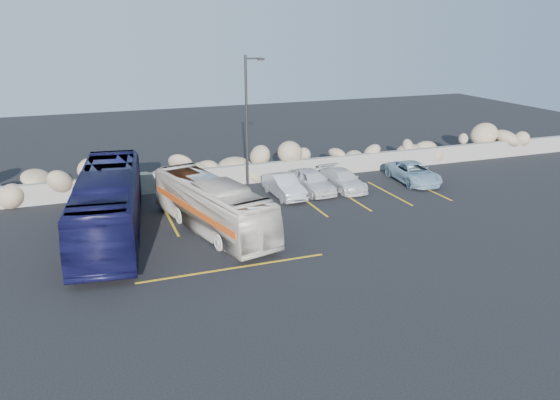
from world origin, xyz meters
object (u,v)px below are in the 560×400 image
object	(u,v)px
tour_coach	(109,204)
car_a	(312,181)
vintage_bus	(212,205)
car_c	(343,180)
car_d	(414,173)
lamppost	(248,123)
car_b	(284,186)

from	to	relation	value
tour_coach	car_a	world-z (taller)	tour_coach
car_a	vintage_bus	bearing A→B (deg)	-153.93
car_c	car_d	bearing A→B (deg)	-6.15
car_a	car_c	world-z (taller)	car_a
lamppost	tour_coach	world-z (taller)	lamppost
lamppost	car_a	bearing A→B (deg)	-10.10
lamppost	car_d	world-z (taller)	lamppost
car_d	car_c	bearing A→B (deg)	-178.34
car_b	car_d	distance (m)	8.73
car_c	vintage_bus	bearing A→B (deg)	-159.15
tour_coach	car_b	size ratio (longest dim) A/B	2.94
car_b	car_a	bearing A→B (deg)	4.73
tour_coach	car_d	world-z (taller)	tour_coach
car_c	car_a	bearing A→B (deg)	174.66
car_b	car_c	xyz separation A→B (m)	(3.90, 0.16, -0.06)
vintage_bus	car_d	bearing A→B (deg)	0.92
car_b	vintage_bus	bearing A→B (deg)	-146.07
vintage_bus	car_a	distance (m)	8.16
lamppost	car_d	xyz separation A→B (m)	(10.59, -1.03, -3.67)
lamppost	tour_coach	size ratio (longest dim) A/B	0.70
car_c	car_b	bearing A→B (deg)	179.40
car_b	car_c	size ratio (longest dim) A/B	0.97
vintage_bus	car_c	size ratio (longest dim) A/B	2.28
car_a	car_c	bearing A→B (deg)	-6.40
car_a	car_d	size ratio (longest dim) A/B	0.89
car_d	vintage_bus	bearing A→B (deg)	-160.13
tour_coach	car_a	xyz separation A→B (m)	(11.77, 3.14, -0.90)
car_b	car_c	world-z (taller)	car_b
lamppost	car_c	world-z (taller)	lamppost
car_c	car_d	world-z (taller)	car_d
vintage_bus	car_b	size ratio (longest dim) A/B	2.36
lamppost	car_d	bearing A→B (deg)	-5.53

